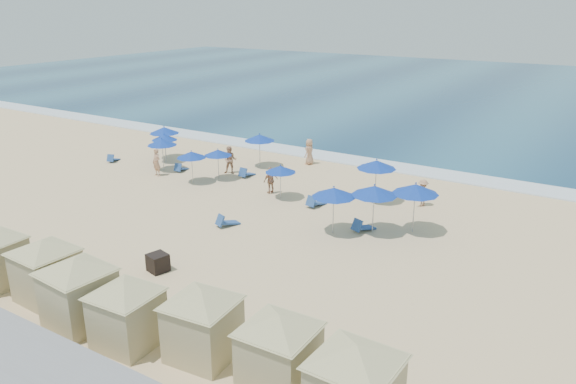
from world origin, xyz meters
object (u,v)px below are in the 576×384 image
(umbrella_3, at_px, (191,155))
(umbrella_4, at_px, (260,138))
(beachgoer_4, at_px, (309,152))
(beachgoer_1, at_px, (230,160))
(cabana_1, at_px, (45,262))
(umbrella_0, at_px, (164,137))
(beachgoer_3, at_px, (423,193))
(cabana_2, at_px, (77,283))
(cabana_4, at_px, (202,314))
(umbrella_6, at_px, (281,169))
(cabana_3, at_px, (126,305))
(umbrella_8, at_px, (377,164))
(cabana_5, at_px, (279,342))
(umbrella_9, at_px, (374,191))
(umbrella_10, at_px, (416,189))
(umbrella_5, at_px, (218,153))
(beachgoer_2, at_px, (271,180))
(umbrella_2, at_px, (164,130))
(umbrella_7, at_px, (334,192))
(umbrella_1, at_px, (162,142))
(beachgoer_0, at_px, (157,162))
(cabana_6, at_px, (355,376))

(umbrella_3, xyz_separation_m, umbrella_4, (1.58, 5.40, 0.24))
(umbrella_3, xyz_separation_m, beachgoer_4, (4.23, 7.88, -0.95))
(umbrella_3, xyz_separation_m, beachgoer_1, (0.80, 2.97, -0.94))
(cabana_1, relative_size, umbrella_3, 2.05)
(umbrella_0, height_order, beachgoer_3, umbrella_0)
(cabana_2, height_order, cabana_4, cabana_2)
(beachgoer_1, bearing_deg, umbrella_6, -50.33)
(cabana_2, distance_m, cabana_3, 2.48)
(cabana_1, xyz_separation_m, umbrella_0, (-10.33, 17.27, 0.25))
(umbrella_8, bearing_deg, cabana_5, -75.53)
(cabana_1, distance_m, umbrella_9, 15.38)
(umbrella_0, relative_size, umbrella_10, 0.80)
(umbrella_5, height_order, beachgoer_2, umbrella_5)
(beachgoer_4, bearing_deg, umbrella_2, -64.78)
(cabana_5, distance_m, beachgoer_2, 18.41)
(cabana_3, xyz_separation_m, umbrella_4, (-8.79, 20.44, 0.60))
(umbrella_3, height_order, umbrella_6, umbrella_3)
(umbrella_2, bearing_deg, cabana_5, -39.06)
(umbrella_8, bearing_deg, beachgoer_3, 15.96)
(umbrella_5, relative_size, umbrella_8, 0.80)
(umbrella_7, height_order, beachgoer_2, umbrella_7)
(umbrella_0, relative_size, umbrella_4, 0.87)
(cabana_1, distance_m, beachgoer_4, 22.45)
(cabana_5, xyz_separation_m, beachgoer_3, (-1.80, 17.91, -0.79))
(umbrella_6, distance_m, beachgoer_3, 8.39)
(umbrella_3, height_order, umbrella_7, umbrella_7)
(beachgoer_1, bearing_deg, umbrella_7, -53.84)
(umbrella_5, distance_m, beachgoer_1, 1.73)
(cabana_1, bearing_deg, beachgoer_3, 64.05)
(umbrella_1, bearing_deg, umbrella_9, -8.54)
(cabana_2, height_order, umbrella_6, cabana_2)
(beachgoer_2, bearing_deg, umbrella_0, -75.13)
(umbrella_1, relative_size, beachgoer_3, 1.47)
(cabana_1, distance_m, beachgoer_0, 16.69)
(umbrella_5, relative_size, umbrella_9, 0.80)
(cabana_6, bearing_deg, umbrella_2, 143.63)
(umbrella_4, distance_m, beachgoer_1, 2.81)
(cabana_2, distance_m, umbrella_9, 14.66)
(cabana_5, relative_size, beachgoer_4, 2.35)
(umbrella_4, bearing_deg, umbrella_10, -22.73)
(umbrella_0, height_order, beachgoer_0, umbrella_0)
(umbrella_9, xyz_separation_m, beachgoer_0, (-16.52, 1.38, -1.36))
(umbrella_10, bearing_deg, beachgoer_3, 103.02)
(umbrella_3, distance_m, umbrella_6, 6.56)
(cabana_2, relative_size, cabana_4, 1.05)
(umbrella_8, relative_size, umbrella_9, 0.99)
(umbrella_2, bearing_deg, beachgoer_0, -53.65)
(umbrella_5, distance_m, beachgoer_0, 4.45)
(umbrella_7, distance_m, beachgoer_1, 12.31)
(beachgoer_1, distance_m, beachgoer_2, 5.14)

